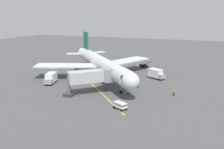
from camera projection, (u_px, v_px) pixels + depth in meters
ground_plane at (111, 77)px, 65.31m from camera, size 220.00×220.00×0.00m
apron_lead_in_line at (92, 84)px, 58.79m from camera, size 26.93×29.90×0.01m
airplane at (101, 64)px, 63.48m from camera, size 32.58×33.49×11.50m
jet_bridge at (94, 76)px, 51.48m from camera, size 9.80×9.15×5.40m
ground_crew_marshaller at (128, 92)px, 50.38m from camera, size 0.41×0.27×1.71m
ground_crew_wing_walker at (138, 85)px, 55.43m from camera, size 0.47×0.39×1.71m
ground_crew_loader at (174, 92)px, 50.23m from camera, size 0.39×0.47×1.71m
baggage_cart_near_nose at (120, 106)px, 43.28m from camera, size 2.95×2.47×1.27m
box_truck_portside at (51, 78)px, 59.15m from camera, size 3.08×4.95×2.62m
box_truck_starboard_side at (156, 74)px, 63.56m from camera, size 4.96×3.96×2.62m
belt_loader_rear_apron at (144, 65)px, 77.42m from camera, size 4.69×2.83×2.32m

